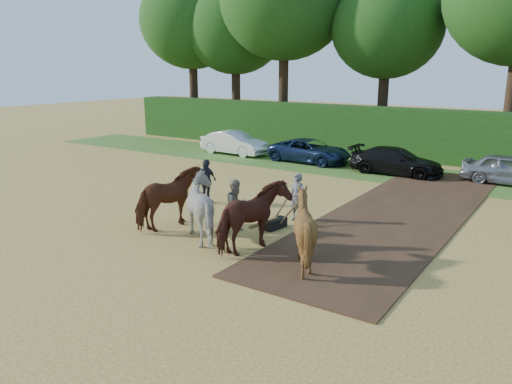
% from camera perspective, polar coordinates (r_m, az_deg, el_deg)
% --- Properties ---
extents(ground, '(120.00, 120.00, 0.00)m').
position_cam_1_polar(ground, '(14.08, 1.24, -8.36)').
color(ground, gold).
rests_on(ground, ground).
extents(earth_strip, '(4.50, 17.00, 0.05)m').
position_cam_1_polar(earth_strip, '(19.54, 16.17, -2.35)').
color(earth_strip, '#472D1C').
rests_on(earth_strip, ground).
extents(grass_verge, '(50.00, 5.00, 0.03)m').
position_cam_1_polar(grass_verge, '(26.48, 17.78, 1.77)').
color(grass_verge, '#38601E').
rests_on(grass_verge, ground).
extents(hedgerow, '(46.00, 1.60, 3.00)m').
position_cam_1_polar(hedgerow, '(30.54, 20.39, 5.97)').
color(hedgerow, '#14380F').
rests_on(hedgerow, ground).
extents(spectator_near, '(0.88, 1.01, 1.79)m').
position_cam_1_polar(spectator_near, '(16.57, -2.27, -1.59)').
color(spectator_near, '#B1A88B').
rests_on(spectator_near, ground).
extents(spectator_far, '(0.56, 1.10, 1.80)m').
position_cam_1_polar(spectator_far, '(20.13, -5.72, 1.21)').
color(spectator_far, '#22232E').
rests_on(spectator_far, ground).
extents(plough_team, '(7.07, 4.92, 2.08)m').
position_cam_1_polar(plough_team, '(15.35, -2.73, -2.35)').
color(plough_team, brown).
rests_on(plough_team, ground).
extents(parked_cars, '(30.82, 3.06, 1.46)m').
position_cam_1_polar(parked_cars, '(26.11, 21.99, 2.77)').
color(parked_cars, white).
rests_on(parked_cars, ground).
extents(treeline, '(48.70, 10.60, 14.21)m').
position_cam_1_polar(treeline, '(33.98, 19.98, 19.42)').
color(treeline, '#382616').
rests_on(treeline, ground).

